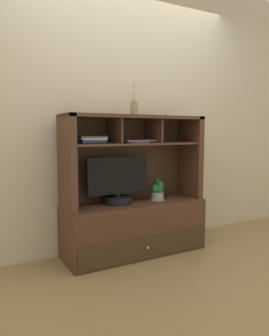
# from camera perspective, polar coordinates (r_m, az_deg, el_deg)

# --- Properties ---
(floor_plane) EXTENTS (6.00, 6.00, 0.02)m
(floor_plane) POSITION_cam_1_polar(r_m,az_deg,el_deg) (3.26, 0.00, -14.78)
(floor_plane) COLOR olive
(floor_plane) RESTS_ON ground
(back_wall) EXTENTS (6.00, 0.02, 2.80)m
(back_wall) POSITION_cam_1_polar(r_m,az_deg,el_deg) (3.28, -2.27, 10.48)
(back_wall) COLOR beige
(back_wall) RESTS_ON ground
(media_console) EXTENTS (1.37, 0.50, 1.32)m
(media_console) POSITION_cam_1_polar(r_m,az_deg,el_deg) (3.14, -0.06, -7.66)
(media_console) COLOR #4A2E1F
(media_console) RESTS_ON ground
(tv_monitor) EXTENTS (0.60, 0.27, 0.44)m
(tv_monitor) POSITION_cam_1_polar(r_m,az_deg,el_deg) (3.01, -2.96, -3.08)
(tv_monitor) COLOR black
(tv_monitor) RESTS_ON media_console
(potted_orchid) EXTENTS (0.14, 0.14, 0.22)m
(potted_orchid) POSITION_cam_1_polar(r_m,az_deg,el_deg) (3.20, 4.16, -4.12)
(potted_orchid) COLOR #919B95
(potted_orchid) RESTS_ON media_console
(magazine_stack_left) EXTENTS (0.33, 0.27, 0.03)m
(magazine_stack_left) POSITION_cam_1_polar(r_m,az_deg,el_deg) (3.08, 0.22, 4.79)
(magazine_stack_left) COLOR slate
(magazine_stack_left) RESTS_ON media_console
(magazine_stack_centre) EXTENTS (0.25, 0.25, 0.07)m
(magazine_stack_centre) POSITION_cam_1_polar(r_m,az_deg,el_deg) (2.88, -7.78, 5.00)
(magazine_stack_centre) COLOR #467C70
(magazine_stack_centre) RESTS_ON media_console
(diffuser_bottle) EXTENTS (0.07, 0.07, 0.31)m
(diffuser_bottle) POSITION_cam_1_polar(r_m,az_deg,el_deg) (3.06, -0.12, 10.53)
(diffuser_bottle) COLOR #907A56
(diffuser_bottle) RESTS_ON media_console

